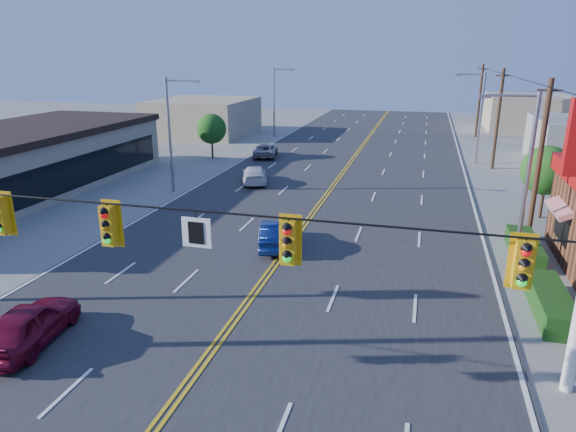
% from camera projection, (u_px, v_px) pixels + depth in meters
% --- Properties ---
extents(ground, '(160.00, 160.00, 0.00)m').
position_uv_depth(ground, '(168.00, 413.00, 14.31)').
color(ground, gray).
rests_on(ground, ground).
extents(road, '(20.00, 120.00, 0.06)m').
position_uv_depth(road, '(316.00, 210.00, 32.72)').
color(road, '#2D2D30').
rests_on(road, ground).
extents(signal_span, '(24.32, 0.34, 9.00)m').
position_uv_depth(signal_span, '(149.00, 249.00, 12.86)').
color(signal_span, '#47301E').
rests_on(signal_span, ground).
extents(strip_mall, '(10.40, 26.40, 4.40)m').
position_uv_depth(strip_mall, '(0.00, 163.00, 35.60)').
color(strip_mall, tan).
rests_on(strip_mall, ground).
extents(streetlight_se, '(2.55, 0.25, 8.00)m').
position_uv_depth(streetlight_se, '(524.00, 170.00, 23.18)').
color(streetlight_se, gray).
rests_on(streetlight_se, ground).
extents(streetlight_ne, '(2.55, 0.25, 8.00)m').
position_uv_depth(streetlight_ne, '(479.00, 113.00, 45.28)').
color(streetlight_ne, gray).
rests_on(streetlight_ne, ground).
extents(streetlight_sw, '(2.55, 0.25, 8.00)m').
position_uv_depth(streetlight_sw, '(172.00, 129.00, 35.84)').
color(streetlight_sw, gray).
rests_on(streetlight_sw, ground).
extents(streetlight_nw, '(2.55, 0.25, 8.00)m').
position_uv_depth(streetlight_nw, '(276.00, 98.00, 59.78)').
color(streetlight_nw, gray).
rests_on(streetlight_nw, ground).
extents(utility_pole_near, '(0.28, 0.28, 8.40)m').
position_uv_depth(utility_pole_near, '(539.00, 161.00, 26.61)').
color(utility_pole_near, '#47301E').
rests_on(utility_pole_near, ground).
extents(utility_pole_mid, '(0.28, 0.28, 8.40)m').
position_uv_depth(utility_pole_mid, '(498.00, 120.00, 43.19)').
color(utility_pole_mid, '#47301E').
rests_on(utility_pole_mid, ground).
extents(utility_pole_far, '(0.28, 0.28, 8.40)m').
position_uv_depth(utility_pole_far, '(479.00, 101.00, 59.76)').
color(utility_pole_far, '#47301E').
rests_on(utility_pole_far, ground).
extents(tree_kfc_rear, '(2.94, 2.94, 4.41)m').
position_uv_depth(tree_kfc_rear, '(547.00, 170.00, 30.36)').
color(tree_kfc_rear, '#47301E').
rests_on(tree_kfc_rear, ground).
extents(tree_west, '(2.80, 2.80, 4.20)m').
position_uv_depth(tree_west, '(211.00, 129.00, 47.95)').
color(tree_west, '#47301E').
rests_on(tree_west, ground).
extents(bld_west_far, '(11.00, 12.00, 4.20)m').
position_uv_depth(bld_west_far, '(204.00, 117.00, 62.77)').
color(bld_west_far, tan).
rests_on(bld_west_far, ground).
extents(bld_east_far, '(10.00, 10.00, 4.40)m').
position_uv_depth(bld_east_far, '(528.00, 113.00, 66.06)').
color(bld_east_far, tan).
rests_on(bld_east_far, ground).
extents(car_magenta, '(2.26, 4.46, 1.46)m').
position_uv_depth(car_magenta, '(30.00, 325.00, 17.47)').
color(car_magenta, maroon).
rests_on(car_magenta, ground).
extents(car_blue, '(2.35, 4.28, 1.34)m').
position_uv_depth(car_blue, '(275.00, 235.00, 26.33)').
color(car_blue, navy).
rests_on(car_blue, ground).
extents(car_white, '(3.15, 4.75, 1.28)m').
position_uv_depth(car_white, '(255.00, 175.00, 39.25)').
color(car_white, silver).
rests_on(car_white, ground).
extents(car_silver, '(2.93, 4.81, 1.25)m').
position_uv_depth(car_silver, '(266.00, 151.00, 49.05)').
color(car_silver, gray).
rests_on(car_silver, ground).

